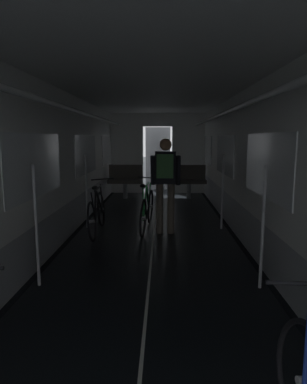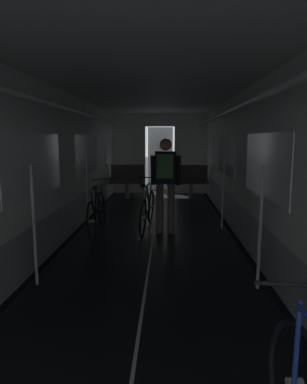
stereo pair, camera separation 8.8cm
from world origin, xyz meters
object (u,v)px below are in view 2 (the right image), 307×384
(bicycle_black, at_px, (97,212))
(bicycle_green_in_aisle, at_px, (147,209))
(bench_seat_far_left, at_px, (127,178))
(bench_seat_far_right, at_px, (191,178))
(person_cyclist_aisle, at_px, (165,177))

(bicycle_black, relative_size, bicycle_green_in_aisle, 1.00)
(bench_seat_far_left, xyz_separation_m, bicycle_black, (-0.11, -3.73, -0.18))
(bench_seat_far_left, relative_size, bicycle_black, 0.58)
(bench_seat_far_right, relative_size, person_cyclist_aisle, 0.58)
(bench_seat_far_right, distance_m, person_cyclist_aisle, 3.82)
(bench_seat_far_right, xyz_separation_m, bicycle_black, (-1.91, -3.73, -0.18))
(bicycle_black, bearing_deg, bicycle_green_in_aisle, 16.98)
(bench_seat_far_left, distance_m, bicycle_green_in_aisle, 3.55)
(person_cyclist_aisle, distance_m, bicycle_green_in_aisle, 0.77)
(bicycle_black, xyz_separation_m, person_cyclist_aisle, (1.22, 0.00, 0.63))
(bench_seat_far_right, height_order, bicycle_black, bench_seat_far_right)
(bench_seat_far_right, xyz_separation_m, bicycle_green_in_aisle, (-1.03, -3.46, -0.18))
(person_cyclist_aisle, bearing_deg, bicycle_black, -179.99)
(bench_seat_far_right, bearing_deg, person_cyclist_aisle, -100.50)
(bench_seat_far_right, distance_m, bicycle_black, 4.20)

